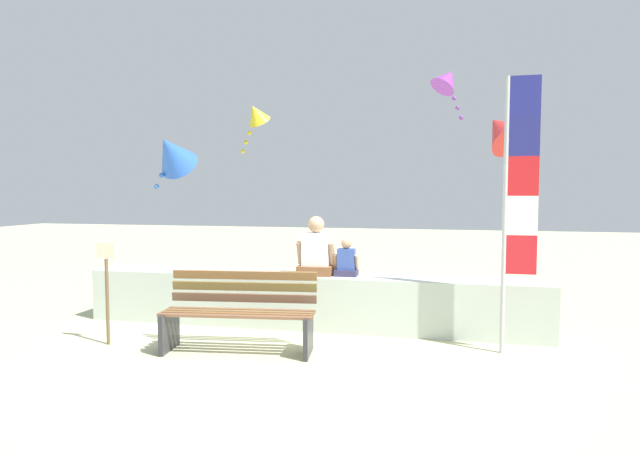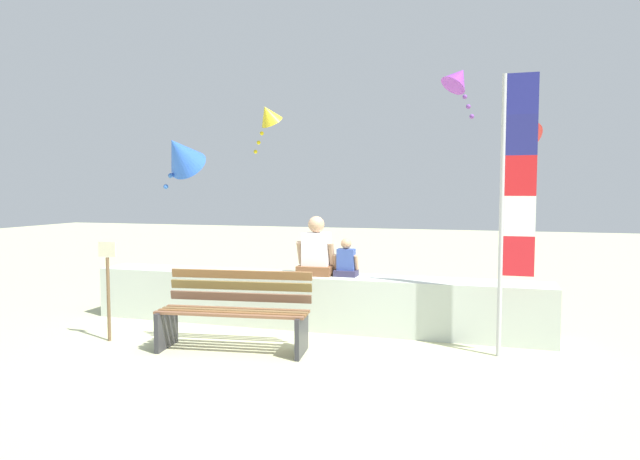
# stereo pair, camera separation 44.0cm
# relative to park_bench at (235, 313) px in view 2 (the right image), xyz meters

# --- Properties ---
(ground_plane) EXTENTS (40.00, 40.00, 0.00)m
(ground_plane) POSITION_rel_park_bench_xyz_m (0.50, 0.35, -0.42)
(ground_plane) COLOR #BFC192
(seawall_ledge) EXTENTS (6.15, 0.60, 0.70)m
(seawall_ledge) POSITION_rel_park_bench_xyz_m (0.50, 1.25, -0.07)
(seawall_ledge) COLOR #B7C1B6
(seawall_ledge) RESTS_ON ground
(park_bench) EXTENTS (1.77, 0.81, 0.88)m
(park_bench) POSITION_rel_park_bench_xyz_m (0.00, 0.00, 0.00)
(park_bench) COLOR brown
(park_bench) RESTS_ON ground
(person_adult) EXTENTS (0.51, 0.37, 0.78)m
(person_adult) POSITION_rel_park_bench_xyz_m (0.59, 1.27, 0.58)
(person_adult) COLOR brown
(person_adult) RESTS_ON seawall_ledge
(person_child) EXTENTS (0.33, 0.24, 0.50)m
(person_child) POSITION_rel_park_bench_xyz_m (1.00, 1.27, 0.47)
(person_child) COLOR #322E4C
(person_child) RESTS_ON seawall_ledge
(flag_banner) EXTENTS (0.37, 0.05, 3.06)m
(flag_banner) POSITION_rel_park_bench_xyz_m (3.01, 0.58, 1.38)
(flag_banner) COLOR #B7B7BC
(flag_banner) RESTS_ON ground
(kite_blue) EXTENTS (0.73, 0.92, 1.01)m
(kite_blue) POSITION_rel_park_bench_xyz_m (-2.01, 2.26, 2.00)
(kite_blue) COLOR blue
(kite_red) EXTENTS (1.15, 1.17, 1.23)m
(kite_red) POSITION_rel_park_bench_xyz_m (3.18, 4.32, 2.44)
(kite_red) COLOR red
(kite_yellow) EXTENTS (0.73, 0.72, 1.03)m
(kite_yellow) POSITION_rel_park_bench_xyz_m (-1.46, 4.70, 2.90)
(kite_yellow) COLOR yellow
(kite_purple) EXTENTS (0.76, 0.74, 1.05)m
(kite_purple) POSITION_rel_park_bench_xyz_m (2.24, 4.41, 3.36)
(kite_purple) COLOR purple
(sign_post) EXTENTS (0.24, 0.04, 1.21)m
(sign_post) POSITION_rel_park_bench_xyz_m (-1.61, -0.12, 0.30)
(sign_post) COLOR brown
(sign_post) RESTS_ON ground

